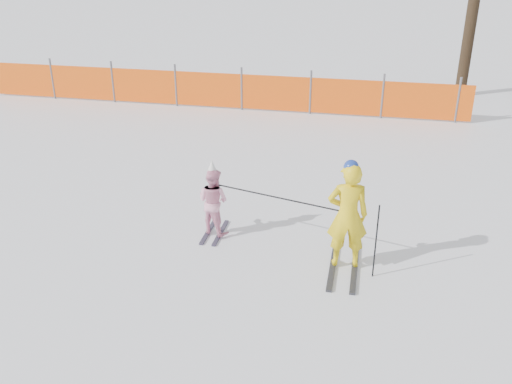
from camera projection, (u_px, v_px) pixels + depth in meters
The scene contains 5 objects.
ground at pixel (250, 261), 9.12m from camera, with size 120.00×120.00×0.00m, color white.
adult at pixel (348, 216), 8.62m from camera, with size 0.68×1.54×1.80m.
child at pixel (213, 201), 9.71m from camera, with size 0.70×0.91×1.37m.
ski_poles at pixel (311, 213), 8.87m from camera, with size 2.64×0.81×1.21m.
safety_fence at pixel (215, 90), 16.66m from camera, with size 14.44×0.06×1.25m.
Camera 1 is at (1.68, -7.62, 4.85)m, focal length 40.00 mm.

